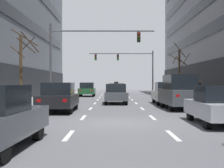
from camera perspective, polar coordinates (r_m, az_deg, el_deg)
ground_plane at (r=12.97m, az=1.01°, el=-7.24°), size 120.00×120.00×0.00m
lane_stripe_l1_s3 at (r=10.09m, az=-8.26°, el=-9.40°), size 0.16×2.00×0.01m
lane_stripe_l1_s4 at (r=15.01m, az=-5.58°, el=-6.19°), size 0.16×2.00×0.01m
lane_stripe_l1_s5 at (r=19.97m, az=-4.25°, el=-4.56°), size 0.16×2.00×0.01m
lane_stripe_l1_s6 at (r=24.95m, az=-3.44°, el=-3.58°), size 0.16×2.00×0.01m
lane_stripe_l1_s7 at (r=29.93m, az=-2.91°, el=-2.93°), size 0.16×2.00×0.01m
lane_stripe_l1_s8 at (r=34.92m, az=-2.53°, el=-2.46°), size 0.16×2.00×0.01m
lane_stripe_l1_s9 at (r=39.91m, az=-2.24°, el=-2.11°), size 0.16×2.00×0.01m
lane_stripe_l1_s10 at (r=44.91m, az=-2.02°, el=-1.84°), size 0.16×2.00×0.01m
lane_stripe_l2_s3 at (r=10.19m, az=10.96°, el=-9.31°), size 0.16×2.00×0.01m
lane_stripe_l2_s4 at (r=15.08m, az=7.24°, el=-6.16°), size 0.16×2.00×0.01m
lane_stripe_l2_s5 at (r=20.02m, az=5.37°, el=-4.55°), size 0.16×2.00×0.01m
lane_stripe_l2_s6 at (r=24.99m, az=4.25°, el=-3.58°), size 0.16×2.00×0.01m
lane_stripe_l2_s7 at (r=29.96m, az=3.50°, el=-2.92°), size 0.16×2.00×0.01m
lane_stripe_l2_s8 at (r=34.95m, az=2.96°, el=-2.46°), size 0.16×2.00×0.01m
lane_stripe_l2_s9 at (r=39.94m, az=2.56°, el=-2.11°), size 0.16×2.00×0.01m
lane_stripe_l2_s10 at (r=44.93m, az=2.25°, el=-1.84°), size 0.16×2.00×0.01m
taxi_driving_0 at (r=32.36m, az=0.52°, el=-1.30°), size 1.97×4.32×1.76m
car_driving_1 at (r=24.33m, az=0.40°, el=-1.86°), size 1.86×4.24×1.58m
car_driving_2 at (r=37.15m, az=-4.87°, el=-1.03°), size 1.91×4.47×1.67m
car_driving_3 at (r=18.03m, az=-10.07°, el=-2.45°), size 1.92×4.53×1.69m
car_parked_1 at (r=13.15m, az=18.64°, el=-3.77°), size 1.81×4.21×1.57m
car_parked_2 at (r=19.80m, az=12.14°, el=-1.49°), size 2.01×4.54×2.17m
car_parked_3 at (r=24.18m, az=9.87°, el=-1.71°), size 2.03×4.64×1.72m
traffic_signal_0 at (r=25.95m, az=-5.83°, el=6.62°), size 8.75×0.35×6.48m
traffic_signal_1 at (r=43.06m, az=3.08°, el=4.01°), size 8.96×0.35×5.96m
street_tree_1 at (r=21.99m, az=-16.64°, el=3.28°), size 1.88×2.17×5.03m
street_tree_2 at (r=31.88m, az=12.13°, el=2.37°), size 2.21×2.21×5.60m
pedestrian_0 at (r=21.92m, az=15.67°, el=-1.22°), size 0.29×0.51×1.69m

